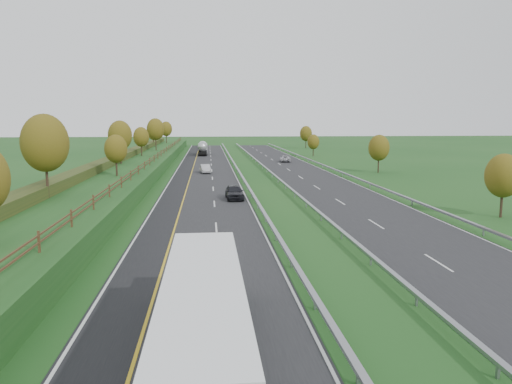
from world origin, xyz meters
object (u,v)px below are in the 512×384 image
Objects in this scene: box_lorry at (204,318)px; car_dark_near at (234,192)px; car_small_far at (202,149)px; car_oncoming at (285,159)px; road_tanker at (203,148)px; car_silver_mid at (205,169)px.

box_lorry is 40.39m from car_dark_near.
car_small_far is at bearing 91.12° from car_dark_near.
car_oncoming is at bearing 72.80° from car_dark_near.
box_lorry is 1.45× the size of road_tanker.
car_dark_near is (3.18, 40.24, -1.46)m from box_lorry.
road_tanker is 2.55× the size of car_silver_mid.
road_tanker is at bearing -46.11° from car_oncoming.
car_oncoming is (17.15, 21.09, -0.05)m from car_silver_mid.
road_tanker is 2.31× the size of car_dark_near.
road_tanker is at bearing 91.44° from car_dark_near.
car_dark_near is at bearing 85.49° from box_lorry.
box_lorry is at bearing 86.16° from car_oncoming.
car_dark_near is at bearing -86.61° from road_tanker.
road_tanker is 74.06m from car_dark_near.
car_dark_near is at bearing 81.47° from car_oncoming.
car_silver_mid is 0.91× the size of car_oncoming.
car_oncoming reaches higher than car_small_far.
car_small_far is 0.93× the size of car_oncoming.
road_tanker is at bearing 90.60° from box_lorry.
box_lorry is 69.29m from car_silver_mid.
road_tanker is 44.91m from car_silver_mid.
car_oncoming is (18.43, -38.88, 0.02)m from car_small_far.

